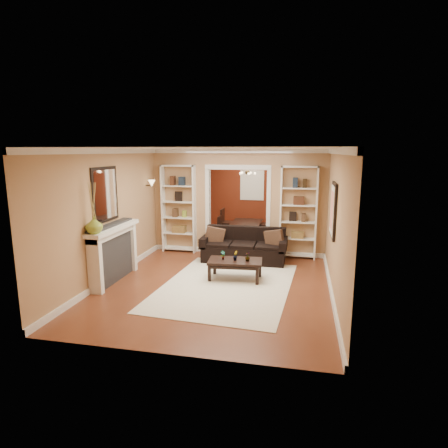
% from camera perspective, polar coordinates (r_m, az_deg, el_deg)
% --- Properties ---
extents(floor, '(8.00, 8.00, 0.00)m').
position_cam_1_polar(floor, '(8.86, 0.74, -6.37)').
color(floor, brown).
rests_on(floor, ground).
extents(ceiling, '(8.00, 8.00, 0.00)m').
position_cam_1_polar(ceiling, '(8.45, 0.78, 11.37)').
color(ceiling, white).
rests_on(ceiling, ground).
extents(wall_back, '(8.00, 0.00, 8.00)m').
position_cam_1_polar(wall_back, '(12.47, 4.33, 5.02)').
color(wall_back, tan).
rests_on(wall_back, ground).
extents(wall_front, '(8.00, 0.00, 8.00)m').
position_cam_1_polar(wall_front, '(4.77, -8.59, -4.91)').
color(wall_front, tan).
rests_on(wall_front, ground).
extents(wall_left, '(0.00, 8.00, 8.00)m').
position_cam_1_polar(wall_left, '(9.25, -13.07, 2.67)').
color(wall_left, tan).
rests_on(wall_left, ground).
extents(wall_right, '(0.00, 8.00, 8.00)m').
position_cam_1_polar(wall_right, '(8.42, 15.97, 1.72)').
color(wall_right, tan).
rests_on(wall_right, ground).
extents(partition_wall, '(4.50, 0.15, 2.70)m').
position_cam_1_polar(partition_wall, '(9.72, 2.13, 3.34)').
color(partition_wall, tan).
rests_on(partition_wall, floor).
extents(red_back_panel, '(4.44, 0.04, 2.64)m').
position_cam_1_polar(red_back_panel, '(12.44, 4.30, 4.87)').
color(red_back_panel, maroon).
rests_on(red_back_panel, floor).
extents(dining_window, '(0.78, 0.03, 0.98)m').
position_cam_1_polar(dining_window, '(12.38, 4.30, 5.91)').
color(dining_window, '#8CA5CC').
rests_on(dining_window, wall_back).
extents(area_rug, '(2.70, 3.62, 0.01)m').
position_cam_1_polar(area_rug, '(7.59, 0.39, -9.37)').
color(area_rug, white).
rests_on(area_rug, floor).
extents(sofa, '(2.07, 0.89, 0.81)m').
position_cam_1_polar(sofa, '(9.13, 3.06, -3.23)').
color(sofa, black).
rests_on(sofa, floor).
extents(pillow_left, '(0.48, 0.24, 0.46)m').
position_cam_1_polar(pillow_left, '(9.19, -1.47, -1.71)').
color(pillow_left, brown).
rests_on(pillow_left, sofa).
extents(pillow_right, '(0.46, 0.27, 0.44)m').
position_cam_1_polar(pillow_right, '(8.98, 7.68, -2.16)').
color(pillow_right, brown).
rests_on(pillow_right, sofa).
extents(coffee_table, '(1.15, 0.69, 0.42)m').
position_cam_1_polar(coffee_table, '(7.89, 1.70, -6.98)').
color(coffee_table, black).
rests_on(coffee_table, floor).
extents(plant_left, '(0.12, 0.11, 0.18)m').
position_cam_1_polar(plant_left, '(7.85, -0.15, -4.77)').
color(plant_left, '#336626').
rests_on(plant_left, coffee_table).
extents(plant_center, '(0.10, 0.12, 0.20)m').
position_cam_1_polar(plant_center, '(7.80, 1.71, -4.83)').
color(plant_center, '#336626').
rests_on(plant_center, coffee_table).
extents(plant_right, '(0.14, 0.14, 0.18)m').
position_cam_1_polar(plant_right, '(7.76, 3.60, -4.99)').
color(plant_right, '#336626').
rests_on(plant_right, coffee_table).
extents(bookshelf_left, '(0.90, 0.30, 2.30)m').
position_cam_1_polar(bookshelf_left, '(9.96, -6.87, 2.30)').
color(bookshelf_left, white).
rests_on(bookshelf_left, floor).
extents(bookshelf_right, '(0.90, 0.30, 2.30)m').
position_cam_1_polar(bookshelf_right, '(9.44, 11.25, 1.68)').
color(bookshelf_right, white).
rests_on(bookshelf_right, floor).
extents(fireplace, '(0.32, 1.70, 1.16)m').
position_cam_1_polar(fireplace, '(8.02, -16.28, -4.39)').
color(fireplace, white).
rests_on(fireplace, floor).
extents(vase, '(0.36, 0.36, 0.32)m').
position_cam_1_polar(vase, '(7.26, -19.18, -0.13)').
color(vase, olive).
rests_on(vase, fireplace).
extents(mirror, '(0.03, 0.95, 1.10)m').
position_cam_1_polar(mirror, '(7.86, -17.67, 4.31)').
color(mirror, silver).
rests_on(mirror, wall_left).
extents(wall_sconce, '(0.18, 0.18, 0.22)m').
position_cam_1_polar(wall_sconce, '(9.65, -11.28, 5.95)').
color(wall_sconce, '#FFE0A5').
rests_on(wall_sconce, wall_left).
extents(framed_art, '(0.04, 0.85, 1.05)m').
position_cam_1_polar(framed_art, '(7.40, 16.26, 2.04)').
color(framed_art, black).
rests_on(framed_art, wall_right).
extents(dining_table, '(1.58, 0.88, 0.56)m').
position_cam_1_polar(dining_table, '(11.19, 3.47, -1.22)').
color(dining_table, black).
rests_on(dining_table, floor).
extents(dining_chair_nw, '(0.52, 0.52, 0.80)m').
position_cam_1_polar(dining_chair_nw, '(10.97, 0.40, -0.79)').
color(dining_chair_nw, black).
rests_on(dining_chair_nw, floor).
extents(dining_chair_ne, '(0.60, 0.60, 0.92)m').
position_cam_1_polar(dining_chair_ne, '(10.80, 6.13, -0.74)').
color(dining_chair_ne, black).
rests_on(dining_chair_ne, floor).
extents(dining_chair_sw, '(0.52, 0.52, 0.94)m').
position_cam_1_polar(dining_chair_sw, '(11.53, 1.00, 0.13)').
color(dining_chair_sw, black).
rests_on(dining_chair_sw, floor).
extents(dining_chair_se, '(0.56, 0.56, 0.91)m').
position_cam_1_polar(dining_chair_se, '(11.38, 6.44, -0.14)').
color(dining_chair_se, black).
rests_on(dining_chair_se, floor).
extents(chandelier, '(0.50, 0.50, 0.30)m').
position_cam_1_polar(chandelier, '(11.13, 3.48, 7.77)').
color(chandelier, '#322616').
rests_on(chandelier, ceiling).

